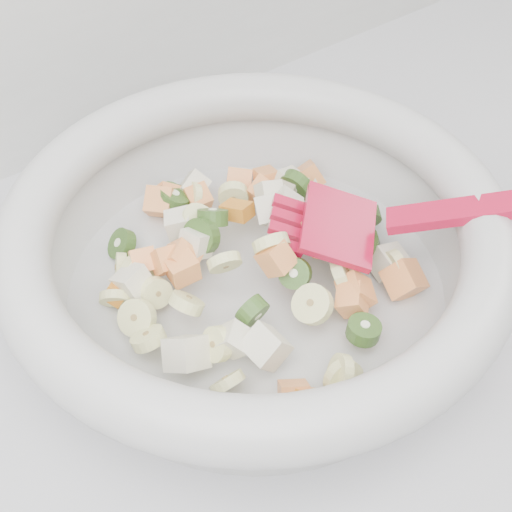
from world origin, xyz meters
TOP-DOWN VIEW (x-y plane):
  - mixing_bowl at (-0.02, 1.48)m, footprint 0.40×0.37m

SIDE VIEW (x-z plane):
  - mixing_bowl at x=-0.02m, z-range 0.89..1.02m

